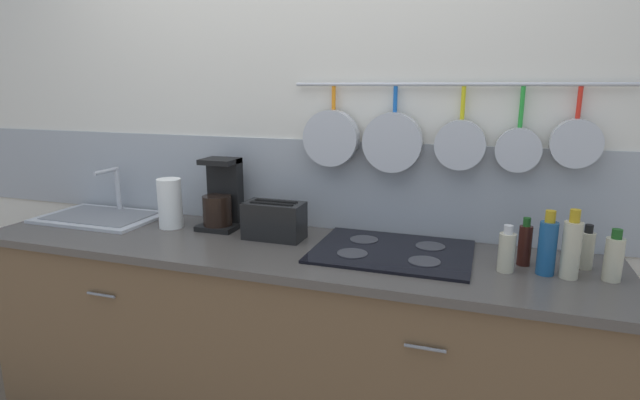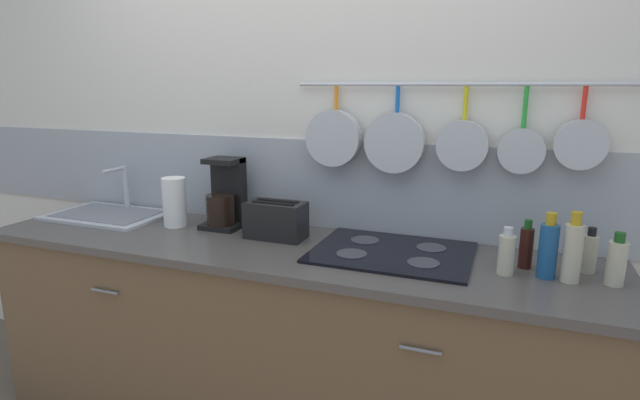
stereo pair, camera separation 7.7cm
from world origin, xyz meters
TOP-DOWN VIEW (x-y plane):
  - wall_back at (0.01, 0.36)m, footprint 7.20×0.15m
  - cabinet_base at (0.00, -0.00)m, footprint 2.69×0.62m
  - countertop at (0.00, 0.00)m, footprint 2.73×0.64m
  - sink_basin at (-1.03, 0.12)m, footprint 0.59×0.38m
  - paper_towel_roll at (-0.59, 0.09)m, footprint 0.11×0.11m
  - coffee_maker at (-0.36, 0.17)m, footprint 0.18×0.18m
  - toaster at (-0.05, 0.09)m, footprint 0.28×0.14m
  - cooktop at (0.48, 0.06)m, footprint 0.63×0.48m
  - bottle_hot_sauce at (0.91, -0.01)m, footprint 0.06×0.06m
  - bottle_vinegar at (0.98, 0.09)m, footprint 0.05×0.05m
  - bottle_cooking_wine at (1.05, 0.01)m, footprint 0.06×0.06m
  - bottle_olive_oil at (1.13, -0.00)m, footprint 0.06×0.06m
  - bottle_sesame_oil at (1.20, 0.12)m, footprint 0.05×0.05m
  - bottle_dish_soap at (1.26, 0.02)m, footprint 0.06×0.06m

SIDE VIEW (x-z plane):
  - cabinet_base at x=0.00m, z-range 0.00..0.88m
  - countertop at x=0.00m, z-range 0.88..0.91m
  - cooktop at x=0.48m, z-range 0.91..0.93m
  - sink_basin at x=-1.03m, z-range 0.81..1.05m
  - bottle_sesame_oil at x=1.20m, z-range 0.90..1.07m
  - bottle_hot_sauce at x=0.91m, z-range 0.90..1.08m
  - bottle_vinegar at x=0.98m, z-range 0.90..1.09m
  - bottle_dish_soap at x=1.26m, z-range 0.90..1.09m
  - toaster at x=-0.05m, z-range 0.91..1.08m
  - bottle_cooking_wine at x=1.05m, z-range 0.90..1.13m
  - bottle_olive_oil at x=1.13m, z-range 0.90..1.15m
  - paper_towel_roll at x=-0.59m, z-range 0.91..1.15m
  - coffee_maker at x=-0.36m, z-range 0.88..1.21m
  - wall_back at x=0.01m, z-range -0.03..2.57m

